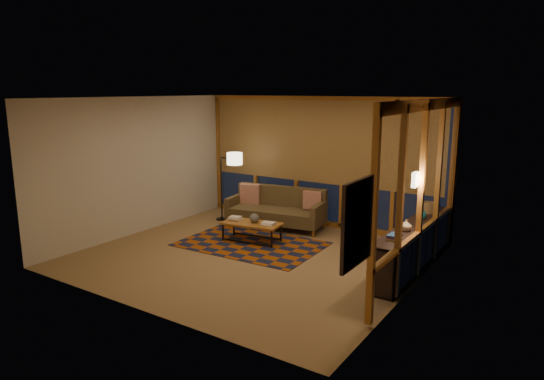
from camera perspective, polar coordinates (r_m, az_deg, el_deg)
The scene contains 21 objects.
floor at distance 8.48m, azimuth -2.39°, elevation -7.78°, with size 5.50×5.00×0.01m, color #A4844F.
ceiling at distance 7.99m, azimuth -2.56°, elevation 10.77°, with size 5.50×5.00×0.01m, color silver.
walls at distance 8.13m, azimuth -2.47°, elevation 1.22°, with size 5.51×5.01×2.70m.
window_wall_back at distance 10.17m, azimuth 5.57°, elevation 3.32°, with size 5.30×0.16×2.60m, color #9F5424, non-canonical shape.
window_wall_right at distance 7.51m, azimuth 17.19°, elevation -0.20°, with size 0.16×3.70×2.60m, color #9F5424, non-canonical shape.
wall_art at distance 5.22m, azimuth 9.92°, elevation -3.85°, with size 0.06×0.74×0.94m, color red, non-canonical shape.
wall_sconce at distance 7.34m, azimuth 16.51°, elevation 1.18°, with size 0.12×0.18×0.22m, color beige, non-canonical shape.
sofa at distance 10.07m, azimuth 0.45°, elevation -2.19°, with size 1.99×0.81×0.82m, color brown, non-canonical shape.
pillow_left at distance 10.48m, azimuth -2.58°, elevation -0.43°, with size 0.43×0.14×0.43m, color #B62C0F, non-canonical shape.
pillow_right at distance 9.92m, azimuth 4.75°, elevation -1.34°, with size 0.37×0.12×0.37m, color #B62C0F, non-canonical shape.
area_rug at distance 9.10m, azimuth -2.48°, elevation -6.36°, with size 2.57×1.71×0.01m, color #8C3F0C.
coffee_table at distance 9.22m, azimuth -2.38°, elevation -4.96°, with size 1.11×0.51×0.37m, color #9F5424, non-canonical shape.
book_stack_a at distance 9.35m, azimuth -4.37°, elevation -3.34°, with size 0.24×0.19×0.07m, color silver, non-canonical shape.
book_stack_b at distance 9.01m, azimuth -0.46°, elevation -3.95°, with size 0.26×0.21×0.05m, color silver, non-canonical shape.
ceramic_pot at distance 9.14m, azimuth -2.10°, elevation -3.31°, with size 0.18×0.18×0.18m, color black.
floor_lamp at distance 10.66m, azimuth -5.97°, elevation 0.49°, with size 0.51×0.33×1.52m, color black, non-canonical shape.
bookshelf at distance 8.18m, azimuth 16.29°, elevation -6.33°, with size 0.40×2.90×0.73m, color #31201C, non-canonical shape.
basket at distance 8.88m, azimuth 18.02°, elevation -1.97°, with size 0.24×0.24×0.18m, color olive.
teal_bowl at distance 8.36m, azimuth 17.13°, elevation -2.80°, with size 0.17×0.17×0.17m, color #1C7F7D.
vase at distance 7.64m, azimuth 15.48°, elevation -4.01°, with size 0.17×0.17×0.18m, color tan.
shelf_book_stack at distance 7.21m, azimuth 14.24°, elevation -5.34°, with size 0.18×0.25×0.07m, color silver, non-canonical shape.
Camera 1 is at (4.68, -6.48, 2.84)m, focal length 32.00 mm.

